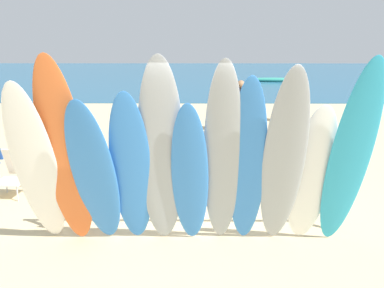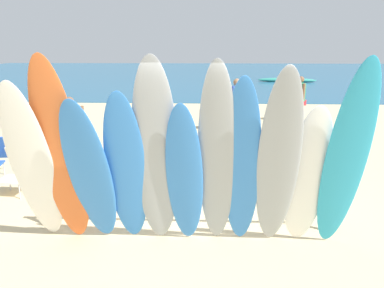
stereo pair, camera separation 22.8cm
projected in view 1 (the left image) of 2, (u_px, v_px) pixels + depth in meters
ground at (194, 99)px, 19.23m from camera, size 60.00×60.00×0.00m
ocean_water at (195, 73)px, 37.17m from camera, size 60.00×40.00×0.02m
surfboard_rack at (191, 195)px, 5.55m from camera, size 4.33×0.07×0.67m
surfboard_white_0 at (37, 169)px, 4.75m from camera, size 0.61×1.03×2.33m
surfboard_orange_1 at (66, 159)px, 4.71m from camera, size 0.59×0.91×2.62m
surfboard_blue_2 at (95, 177)px, 4.77m from camera, size 0.64×1.00×2.13m
surfboard_blue_3 at (131, 173)px, 4.81m from camera, size 0.56×0.87×2.21m
surfboard_grey_4 at (161, 159)px, 4.73m from camera, size 0.62×0.92×2.61m
surfboard_blue_5 at (190, 178)px, 4.83m from camera, size 0.53×0.83×2.07m
surfboard_grey_6 at (222, 160)px, 4.72m from camera, size 0.53×1.00×2.57m
surfboard_blue_7 at (247, 167)px, 4.76m from camera, size 0.56×0.95×2.38m
surfboard_grey_8 at (283, 164)px, 4.67m from camera, size 0.58×1.09×2.51m
surfboard_white_9 at (311, 177)px, 4.90m from camera, size 0.56×0.73×2.04m
surfboard_teal_10 at (349, 161)px, 4.66m from camera, size 0.52×0.98×2.60m
beachgoer_strolling at (292, 96)px, 13.36m from camera, size 0.42×0.61×1.63m
beachgoer_photographing at (230, 101)px, 11.85m from camera, size 0.57×0.39×1.68m
beachgoer_near_rack at (67, 127)px, 8.38m from camera, size 0.57×0.33×1.58m
beachgoer_midbeach at (240, 105)px, 11.03m from camera, size 0.44×0.56×1.70m
beach_chair_red at (15, 171)px, 6.94m from camera, size 0.55×0.67×0.84m
distant_boat at (276, 80)px, 28.24m from camera, size 4.29×1.25×0.34m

